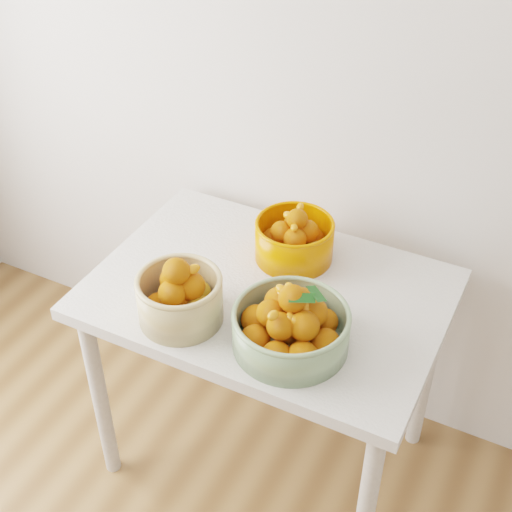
% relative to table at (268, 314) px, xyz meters
% --- Properties ---
extents(table, '(1.00, 0.70, 0.75)m').
position_rel_table_xyz_m(table, '(0.00, 0.00, 0.00)').
color(table, silver).
rests_on(table, ground).
extents(bowl_cream, '(0.27, 0.27, 0.20)m').
position_rel_table_xyz_m(bowl_cream, '(-0.16, -0.22, 0.17)').
color(bowl_cream, tan).
rests_on(bowl_cream, table).
extents(bowl_green, '(0.39, 0.39, 0.20)m').
position_rel_table_xyz_m(bowl_green, '(0.15, -0.18, 0.16)').
color(bowl_green, gray).
rests_on(bowl_green, table).
extents(bowl_orange, '(0.29, 0.29, 0.17)m').
position_rel_table_xyz_m(bowl_orange, '(0.00, 0.17, 0.16)').
color(bowl_orange, '#EB6302').
rests_on(bowl_orange, table).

